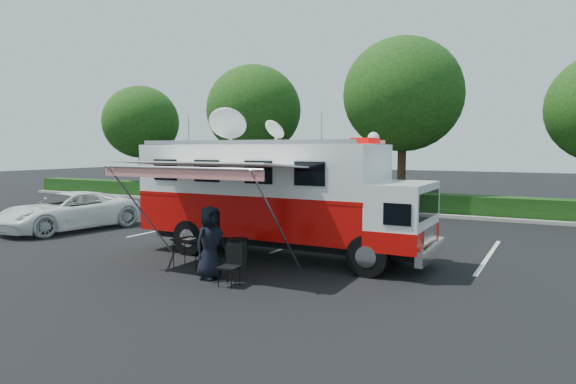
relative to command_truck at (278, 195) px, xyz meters
The scene contains 10 objects.
ground_plane 1.83m from the command_truck, ahead, with size 120.00×120.00×0.00m, color black.
back_border 13.34m from the command_truck, 84.60° to the left, with size 60.00×6.14×8.87m.
stall_lines 3.54m from the command_truck, 98.02° to the left, with size 24.12×5.50×0.01m.
command_truck is the anchor object (origin of this frame).
awning 2.82m from the command_truck, 107.40° to the right, with size 4.86×2.52×2.94m.
white_suv 9.87m from the command_truck, behind, with size 2.48×5.39×1.50m, color white.
person 3.58m from the command_truck, 93.49° to the right, with size 0.89×0.58×1.82m, color black.
folding_table 2.98m from the command_truck, 119.93° to the right, with size 1.06×0.87×0.79m.
folding_chair 3.61m from the command_truck, 79.54° to the right, with size 0.50×0.52×0.96m.
trash_bin 2.39m from the command_truck, 94.72° to the right, with size 0.55×0.55×0.83m.
Camera 1 is at (7.32, -13.21, 3.26)m, focal length 32.00 mm.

